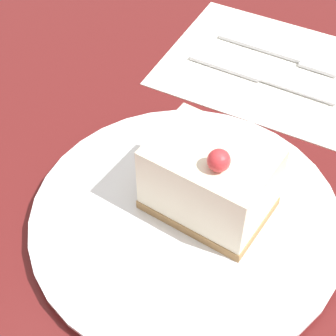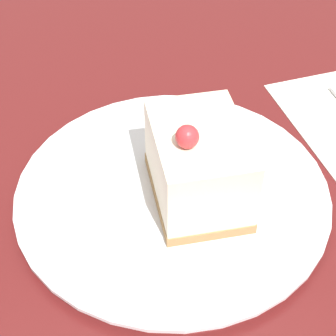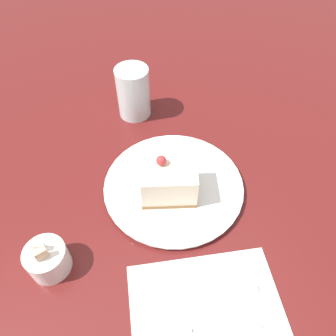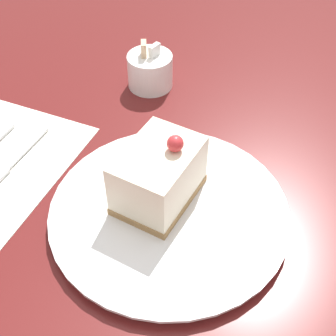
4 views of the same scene
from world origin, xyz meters
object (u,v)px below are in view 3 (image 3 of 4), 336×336
plate (173,185)px  knife (215,295)px  cake_slice (169,181)px  drinking_glass (133,92)px  sugar_bowl (48,259)px  fork (203,335)px

plate → knife: bearing=179.7°
cake_slice → drinking_glass: size_ratio=0.98×
sugar_bowl → drinking_glass: (0.35, -0.23, 0.03)m
plate → sugar_bowl: 0.27m
fork → sugar_bowl: bearing=59.4°
cake_slice → plate: bearing=-25.8°
knife → drinking_glass: 0.48m
cake_slice → sugar_bowl: (-0.08, 0.24, -0.02)m
sugar_bowl → fork: bearing=-130.2°
cake_slice → knife: cake_slice is taller
plate → cake_slice: size_ratio=2.32×
plate → knife: plate is taller
knife → drinking_glass: drinking_glass is taller
fork → knife: bearing=-28.6°
knife → sugar_bowl: size_ratio=2.38×
knife → plate: bearing=9.3°
plate → drinking_glass: size_ratio=2.26×
drinking_glass → fork: bearing=178.0°
plate → fork: (-0.28, 0.04, -0.00)m
plate → sugar_bowl: size_ratio=3.75×
fork → knife: (0.05, -0.04, 0.00)m
plate → drinking_glass: drinking_glass is taller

